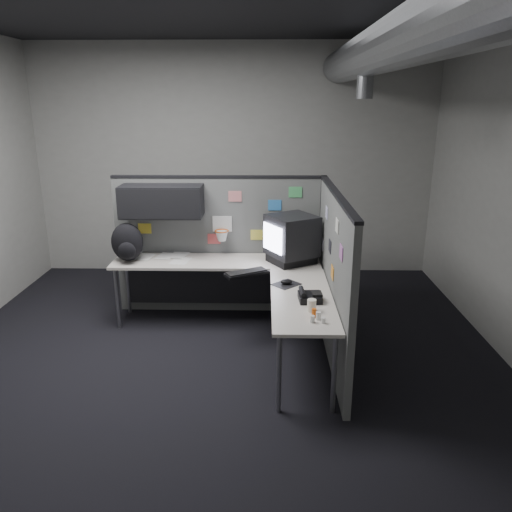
{
  "coord_description": "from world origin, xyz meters",
  "views": [
    {
      "loc": [
        0.44,
        -4.3,
        2.44
      ],
      "look_at": [
        0.35,
        0.35,
        0.98
      ],
      "focal_mm": 35.0,
      "sensor_mm": 36.0,
      "label": 1
    }
  ],
  "objects_px": {
    "desk": "(237,279)",
    "phone": "(309,296)",
    "backpack": "(127,243)",
    "monitor": "(292,239)",
    "keyboard": "(246,273)"
  },
  "relations": [
    {
      "from": "monitor",
      "to": "backpack",
      "type": "xyz_separation_m",
      "value": [
        -1.8,
        0.01,
        -0.06
      ]
    },
    {
      "from": "monitor",
      "to": "keyboard",
      "type": "xyz_separation_m",
      "value": [
        -0.48,
        -0.42,
        -0.25
      ]
    },
    {
      "from": "monitor",
      "to": "backpack",
      "type": "relative_size",
      "value": 1.47
    },
    {
      "from": "desk",
      "to": "backpack",
      "type": "bearing_deg",
      "value": 169.04
    },
    {
      "from": "desk",
      "to": "backpack",
      "type": "height_order",
      "value": "backpack"
    },
    {
      "from": "monitor",
      "to": "backpack",
      "type": "height_order",
      "value": "monitor"
    },
    {
      "from": "monitor",
      "to": "desk",
      "type": "bearing_deg",
      "value": -144.42
    },
    {
      "from": "keyboard",
      "to": "phone",
      "type": "relative_size",
      "value": 2.05
    },
    {
      "from": "keyboard",
      "to": "backpack",
      "type": "xyz_separation_m",
      "value": [
        -1.33,
        0.43,
        0.19
      ]
    },
    {
      "from": "desk",
      "to": "monitor",
      "type": "relative_size",
      "value": 3.66
    },
    {
      "from": "monitor",
      "to": "backpack",
      "type": "bearing_deg",
      "value": -165.88
    },
    {
      "from": "desk",
      "to": "phone",
      "type": "relative_size",
      "value": 10.09
    },
    {
      "from": "desk",
      "to": "phone",
      "type": "bearing_deg",
      "value": -51.33
    },
    {
      "from": "backpack",
      "to": "monitor",
      "type": "bearing_deg",
      "value": 7.37
    },
    {
      "from": "phone",
      "to": "backpack",
      "type": "height_order",
      "value": "backpack"
    }
  ]
}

